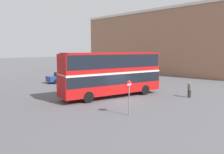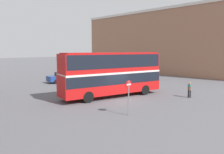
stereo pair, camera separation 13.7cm
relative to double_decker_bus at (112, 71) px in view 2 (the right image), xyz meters
The scene contains 6 objects.
ground_plane 3.19m from the double_decker_bus, 109.13° to the right, with size 240.00×240.00×0.00m, color #5B5B60.
building_row_right 27.88m from the double_decker_bus, 22.66° to the left, with size 8.78×37.57×13.13m.
double_decker_bus is the anchor object (origin of this frame).
pedestrian_foreground 8.30m from the double_decker_bus, 48.02° to the right, with size 0.50×0.50×1.62m.
parked_car_kerb_near 12.85m from the double_decker_bus, 81.57° to the left, with size 4.85×2.52×1.58m.
no_entry_sign 6.89m from the double_decker_bus, 123.99° to the right, with size 0.64×0.08×2.71m.
Camera 2 is at (-15.52, -14.73, 5.01)m, focal length 35.00 mm.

